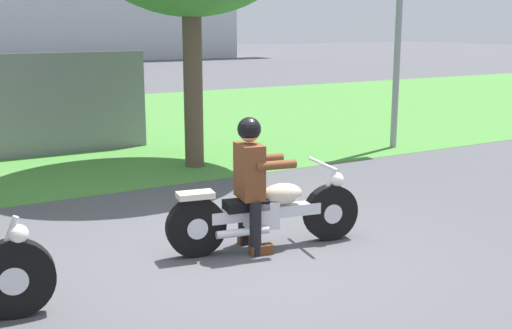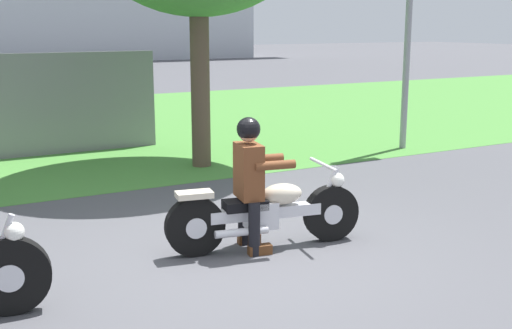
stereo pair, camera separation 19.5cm
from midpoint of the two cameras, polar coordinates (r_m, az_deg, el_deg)
ground at (r=6.57m, az=-1.66°, el=-8.01°), size 120.00×120.00×0.00m
grass_verge at (r=14.93m, az=-18.71°, el=2.88°), size 60.00×12.00×0.01m
motorcycle_lead at (r=6.67m, az=0.10°, el=-4.28°), size 2.09×0.71×0.86m
rider_lead at (r=6.51m, az=-1.30°, el=-0.82°), size 0.60×0.53×1.38m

